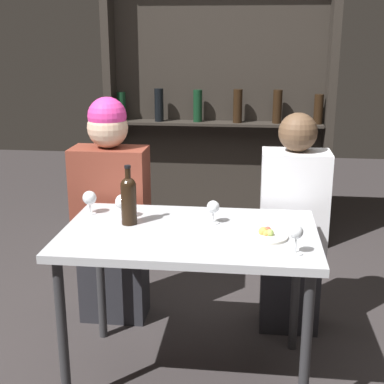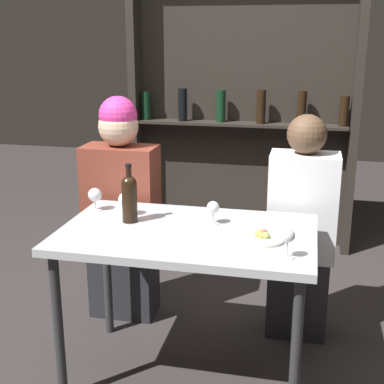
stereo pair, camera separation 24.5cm
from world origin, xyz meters
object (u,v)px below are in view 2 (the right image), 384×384
at_px(wine_glass_1, 126,200).
at_px(wine_glass_3, 213,209).
at_px(seated_person_left, 122,212).
at_px(seated_person_right, 301,234).
at_px(wine_bottle, 129,196).
at_px(food_plate_0, 262,238).
at_px(wine_glass_0, 288,237).
at_px(wine_glass_2, 95,195).

distance_m(wine_glass_1, wine_glass_3, 0.44).
height_order(seated_person_left, seated_person_right, seated_person_left).
distance_m(wine_bottle, seated_person_right, 0.96).
bearing_deg(food_plate_0, seated_person_left, 146.18).
height_order(wine_glass_0, wine_glass_1, wine_glass_0).
bearing_deg(wine_bottle, wine_glass_2, 150.93).
bearing_deg(wine_glass_0, seated_person_left, 142.48).
relative_size(wine_glass_1, seated_person_left, 0.09).
bearing_deg(seated_person_right, wine_glass_2, -161.68).
xyz_separation_m(wine_glass_3, seated_person_right, (0.40, 0.41, -0.24)).
relative_size(wine_glass_0, seated_person_right, 0.10).
distance_m(seated_person_left, seated_person_right, 1.00).
bearing_deg(wine_glass_0, wine_glass_1, 155.76).
bearing_deg(wine_glass_1, food_plate_0, -15.46).
relative_size(wine_glass_2, seated_person_left, 0.09).
relative_size(wine_glass_0, wine_glass_3, 1.11).
xyz_separation_m(wine_glass_2, wine_glass_3, (0.61, -0.07, -0.00)).
height_order(wine_bottle, wine_glass_3, wine_bottle).
bearing_deg(wine_glass_2, wine_glass_0, -22.35).
xyz_separation_m(wine_glass_0, wine_glass_2, (-0.97, 0.40, -0.01)).
distance_m(wine_bottle, wine_glass_1, 0.11).
height_order(wine_glass_3, seated_person_left, seated_person_left).
bearing_deg(food_plate_0, wine_glass_2, 165.00).
height_order(food_plate_0, seated_person_right, seated_person_right).
bearing_deg(food_plate_0, wine_glass_1, 164.54).
height_order(wine_bottle, seated_person_left, seated_person_left).
relative_size(wine_bottle, seated_person_right, 0.23).
height_order(wine_glass_2, food_plate_0, wine_glass_2).
bearing_deg(wine_glass_1, wine_glass_3, -4.01).
xyz_separation_m(wine_glass_0, wine_glass_3, (-0.36, 0.33, -0.01)).
bearing_deg(wine_glass_3, seated_person_left, 145.78).
bearing_deg(seated_person_right, wine_glass_3, -134.59).
height_order(wine_glass_2, seated_person_left, seated_person_left).
distance_m(wine_bottle, seated_person_left, 0.56).
distance_m(wine_glass_3, seated_person_left, 0.75).
distance_m(wine_glass_1, food_plate_0, 0.71).
bearing_deg(seated_person_right, wine_glass_0, -93.52).
distance_m(food_plate_0, seated_person_left, 1.02).
distance_m(wine_bottle, wine_glass_2, 0.26).
xyz_separation_m(wine_glass_1, wine_glass_2, (-0.18, 0.04, -0.00)).
bearing_deg(wine_glass_1, seated_person_right, 24.23).
xyz_separation_m(wine_glass_1, seated_person_right, (0.84, 0.38, -0.25)).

